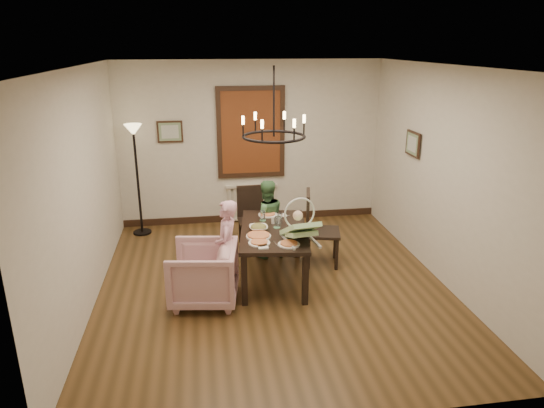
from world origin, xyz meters
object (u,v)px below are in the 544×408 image
object	(u,v)px
armchair	(203,274)
elderly_woman	(227,255)
chair_right	(323,228)
floor_lamp	(138,182)
dining_table	(274,235)
chair_far	(252,218)
seated_man	(266,225)
drinking_glass	(278,221)
baby_bouncer	(300,227)

from	to	relation	value
armchair	elderly_woman	size ratio (longest dim) A/B	0.80
chair_right	elderly_woman	world-z (taller)	chair_right
chair_right	floor_lamp	world-z (taller)	floor_lamp
dining_table	chair_far	xyz separation A→B (m)	(-0.16, 1.15, -0.16)
elderly_woman	floor_lamp	bearing A→B (deg)	-141.63
seated_man	drinking_glass	xyz separation A→B (m)	(0.07, -0.67, 0.30)
dining_table	chair_far	world-z (taller)	chair_far
chair_far	seated_man	size ratio (longest dim) A/B	0.97
seated_man	chair_right	bearing A→B (deg)	144.10
armchair	drinking_glass	distance (m)	1.23
armchair	baby_bouncer	distance (m)	1.32
dining_table	drinking_glass	size ratio (longest dim) A/B	10.43
chair_far	drinking_glass	distance (m)	1.15
chair_right	floor_lamp	bearing A→B (deg)	71.88
dining_table	floor_lamp	world-z (taller)	floor_lamp
dining_table	armchair	xyz separation A→B (m)	(-0.95, -0.48, -0.26)
dining_table	seated_man	size ratio (longest dim) A/B	1.66
armchair	baby_bouncer	world-z (taller)	baby_bouncer
seated_man	baby_bouncer	world-z (taller)	baby_bouncer
dining_table	chair_right	world-z (taller)	chair_right
floor_lamp	baby_bouncer	bearing A→B (deg)	-47.72
drinking_glass	elderly_woman	bearing A→B (deg)	-154.16
seated_man	baby_bouncer	bearing A→B (deg)	92.95
chair_right	seated_man	distance (m)	0.85
dining_table	armchair	world-z (taller)	armchair
armchair	elderly_woman	distance (m)	0.39
seated_man	floor_lamp	bearing A→B (deg)	-41.47
armchair	seated_man	bearing A→B (deg)	150.35
seated_man	baby_bouncer	distance (m)	1.29
dining_table	chair_far	distance (m)	1.17
elderly_woman	seated_man	size ratio (longest dim) A/B	1.04
drinking_glass	dining_table	bearing A→B (deg)	-134.30
armchair	baby_bouncer	size ratio (longest dim) A/B	1.40
elderly_woman	baby_bouncer	bearing A→B (deg)	86.73
seated_man	floor_lamp	distance (m)	2.33
drinking_glass	floor_lamp	xyz separation A→B (m)	(-2.01, 1.89, 0.11)
dining_table	seated_man	xyz separation A→B (m)	(0.00, 0.73, -0.14)
chair_right	drinking_glass	distance (m)	0.79
chair_right	elderly_woman	distance (m)	1.54
floor_lamp	drinking_glass	bearing A→B (deg)	-43.29
elderly_woman	chair_right	bearing A→B (deg)	122.22
elderly_woman	dining_table	bearing A→B (deg)	121.33
chair_far	armchair	bearing A→B (deg)	-118.21
armchair	chair_right	bearing A→B (deg)	124.26
elderly_woman	chair_far	bearing A→B (deg)	169.57
seated_man	armchair	bearing A→B (deg)	42.73
elderly_woman	floor_lamp	size ratio (longest dim) A/B	0.57
dining_table	floor_lamp	distance (m)	2.77
dining_table	drinking_glass	distance (m)	0.19
elderly_woman	drinking_glass	world-z (taller)	elderly_woman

